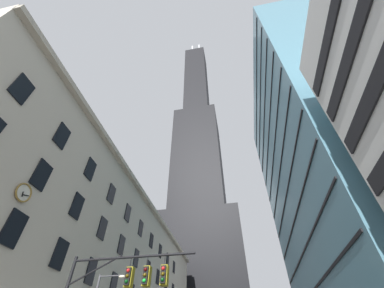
% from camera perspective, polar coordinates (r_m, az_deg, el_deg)
% --- Properties ---
extents(station_building, '(13.56, 62.02, 22.17)m').
position_cam_1_polar(station_building, '(41.23, -21.85, -27.19)').
color(station_building, beige).
rests_on(station_building, ground).
extents(dark_skyscraper, '(29.79, 29.79, 188.67)m').
position_cam_1_polar(dark_skyscraper, '(102.37, 1.68, -10.19)').
color(dark_skyscraper, black).
rests_on(dark_skyscraper, ground).
extents(glass_office_midrise, '(17.94, 33.70, 47.79)m').
position_cam_1_polar(glass_office_midrise, '(42.95, 32.02, -4.62)').
color(glass_office_midrise, teal).
rests_on(glass_office_midrise, ground).
extents(traffic_signal_mast, '(7.79, 0.63, 6.59)m').
position_cam_1_polar(traffic_signal_mast, '(16.03, -16.51, -30.09)').
color(traffic_signal_mast, black).
rests_on(traffic_signal_mast, sidewalk_left).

